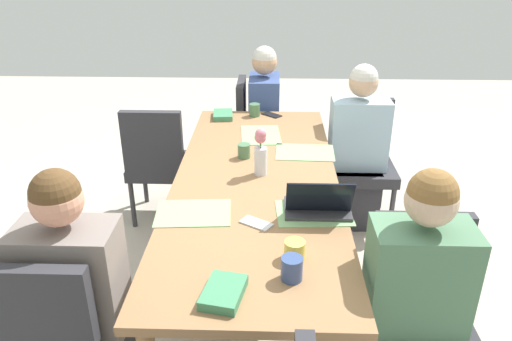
{
  "coord_description": "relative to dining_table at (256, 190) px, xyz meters",
  "views": [
    {
      "loc": [
        -2.46,
        -0.08,
        1.96
      ],
      "look_at": [
        0.0,
        0.0,
        0.8
      ],
      "focal_mm": 34.69,
      "sensor_mm": 36.0,
      "label": 1
    }
  ],
  "objects": [
    {
      "name": "placemat_near_left_far",
      "position": [
        0.38,
        -0.29,
        0.07
      ],
      "size": [
        0.27,
        0.37,
        0.0
      ],
      "primitive_type": "cube",
      "rotation": [
        0.0,
        0.0,
        1.53
      ],
      "color": "#7FAD70",
      "rests_on": "dining_table"
    },
    {
      "name": "chair_far_left_mid",
      "position": [
        -0.94,
        0.78,
        -0.17
      ],
      "size": [
        0.44,
        0.44,
        0.9
      ],
      "color": "#2D2D33",
      "rests_on": "ground_plane"
    },
    {
      "name": "coffee_mug_near_left",
      "position": [
        0.29,
        0.08,
        0.12
      ],
      "size": [
        0.08,
        0.08,
        0.09
      ],
      "primitive_type": "cylinder",
      "color": "#47704C",
      "rests_on": "dining_table"
    },
    {
      "name": "person_far_left_mid",
      "position": [
        -0.87,
        0.72,
        -0.15
      ],
      "size": [
        0.36,
        0.4,
        1.19
      ],
      "color": "#2D2D33",
      "rests_on": "ground_plane"
    },
    {
      "name": "coffee_mug_centre_right",
      "position": [
        1.06,
        0.04,
        0.12
      ],
      "size": [
        0.08,
        0.08,
        0.09
      ],
      "primitive_type": "cylinder",
      "color": "#47704C",
      "rests_on": "dining_table"
    },
    {
      "name": "phone_black",
      "position": [
        1.08,
        -0.08,
        0.08
      ],
      "size": [
        0.15,
        0.16,
        0.01
      ],
      "primitive_type": "cube",
      "rotation": [
        0.0,
        0.0,
        0.84
      ],
      "color": "black",
      "rests_on": "dining_table"
    },
    {
      "name": "chair_head_right_left_near",
      "position": [
        1.48,
        0.05,
        -0.17
      ],
      "size": [
        0.44,
        0.44,
        0.9
      ],
      "color": "#2D2D33",
      "rests_on": "ground_plane"
    },
    {
      "name": "laptop_near_right_near",
      "position": [
        -0.37,
        -0.31,
        0.11
      ],
      "size": [
        0.22,
        0.32,
        0.2
      ],
      "color": "#38383D",
      "rests_on": "dining_table"
    },
    {
      "name": "flower_vase",
      "position": [
        0.06,
        -0.02,
        0.22
      ],
      "size": [
        0.09,
        0.07,
        0.27
      ],
      "color": "silver",
      "rests_on": "dining_table"
    },
    {
      "name": "phone_silver",
      "position": [
        -0.48,
        -0.02,
        0.08
      ],
      "size": [
        0.14,
        0.17,
        0.01
      ],
      "primitive_type": "cube",
      "rotation": [
        0.0,
        0.0,
        1.01
      ],
      "color": "silver",
      "rests_on": "dining_table"
    },
    {
      "name": "book_blue_cover",
      "position": [
        1.03,
        0.28,
        0.09
      ],
      "size": [
        0.21,
        0.16,
        0.04
      ],
      "primitive_type": "cube",
      "rotation": [
        0.0,
        0.0,
        0.08
      ],
      "color": "#3D7F56",
      "rests_on": "dining_table"
    },
    {
      "name": "chair_far_right_far",
      "position": [
        0.8,
        0.74,
        -0.17
      ],
      "size": [
        0.44,
        0.44,
        0.9
      ],
      "color": "#2D2D33",
      "rests_on": "ground_plane"
    },
    {
      "name": "person_head_right_left_near",
      "position": [
        1.42,
        -0.02,
        -0.15
      ],
      "size": [
        0.4,
        0.36,
        1.19
      ],
      "color": "#2D2D33",
      "rests_on": "ground_plane"
    },
    {
      "name": "coffee_mug_centre_left",
      "position": [
        -0.75,
        -0.18,
        0.11
      ],
      "size": [
        0.09,
        0.09,
        0.08
      ],
      "primitive_type": "cylinder",
      "color": "#DBC64C",
      "rests_on": "dining_table"
    },
    {
      "name": "ground_plane",
      "position": [
        0.0,
        0.0,
        -0.67
      ],
      "size": [
        10.0,
        10.0,
        0.0
      ],
      "primitive_type": "plane",
      "color": "#B2A899"
    },
    {
      "name": "coffee_mug_near_right",
      "position": [
        -0.88,
        -0.17,
        0.12
      ],
      "size": [
        0.09,
        0.09,
        0.1
      ],
      "primitive_type": "cylinder",
      "color": "#33477A",
      "rests_on": "dining_table"
    },
    {
      "name": "person_near_right_near",
      "position": [
        -0.82,
        -0.68,
        -0.15
      ],
      "size": [
        0.36,
        0.4,
        1.19
      ],
      "color": "#2D2D33",
      "rests_on": "ground_plane"
    },
    {
      "name": "dining_table",
      "position": [
        0.0,
        0.0,
        0.0
      ],
      "size": [
        2.35,
        0.9,
        0.75
      ],
      "color": "olive",
      "rests_on": "ground_plane"
    },
    {
      "name": "chair_near_right_near",
      "position": [
        -0.75,
        -0.74,
        -0.17
      ],
      "size": [
        0.44,
        0.44,
        0.9
      ],
      "color": "#2D2D33",
      "rests_on": "ground_plane"
    },
    {
      "name": "placemat_near_right_near",
      "position": [
        -0.37,
        -0.29,
        0.07
      ],
      "size": [
        0.28,
        0.38,
        0.0
      ],
      "primitive_type": "cube",
      "rotation": [
        0.0,
        0.0,
        1.64
      ],
      "color": "#7FAD70",
      "rests_on": "dining_table"
    },
    {
      "name": "book_red_cover",
      "position": [
        -1.0,
        0.09,
        0.09
      ],
      "size": [
        0.22,
        0.18,
        0.04
      ],
      "primitive_type": "cube",
      "rotation": [
        0.0,
        0.0,
        -0.2
      ],
      "color": "#3D7F56",
      "rests_on": "dining_table"
    },
    {
      "name": "chair_near_left_far",
      "position": [
        0.91,
        -0.76,
        -0.17
      ],
      "size": [
        0.44,
        0.44,
        0.9
      ],
      "color": "#2D2D33",
      "rests_on": "ground_plane"
    },
    {
      "name": "placemat_far_left_mid",
      "position": [
        -0.39,
        0.29,
        0.07
      ],
      "size": [
        0.28,
        0.38,
        0.0
      ],
      "primitive_type": "cube",
      "rotation": [
        0.0,
        0.0,
        -1.5
      ],
      "color": "#7FAD70",
      "rests_on": "dining_table"
    },
    {
      "name": "person_near_left_far",
      "position": [
        0.83,
        -0.7,
        -0.15
      ],
      "size": [
        0.36,
        0.4,
        1.19
      ],
      "color": "#2D2D33",
      "rests_on": "ground_plane"
    },
    {
      "name": "placemat_head_right_left_near",
      "position": [
        0.67,
        -0.01,
        0.07
      ],
      "size": [
        0.38,
        0.29,
        0.0
      ],
      "primitive_type": "cube",
      "rotation": [
        0.0,
        0.0,
        3.22
      ],
      "color": "#7FAD70",
      "rests_on": "dining_table"
    }
  ]
}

